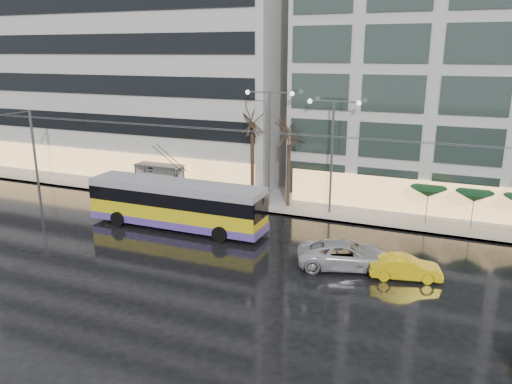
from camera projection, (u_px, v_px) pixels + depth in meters
The scene contains 19 objects.
ground at pixel (177, 250), 31.27m from camera, with size 140.00×140.00×0.00m, color black.
sidewalk at pixel (282, 195), 42.95m from camera, with size 80.00×10.00×0.15m, color gray.
kerb at pixel (260, 212), 38.55m from camera, with size 80.00×0.10×0.15m, color slate.
building_left at pixel (135, 60), 51.02m from camera, with size 34.00×14.00×22.00m, color #BBB9B3.
trolleybus at pixel (176, 206), 34.90m from camera, with size 12.93×5.06×5.99m.
catenary at pixel (242, 161), 36.79m from camera, with size 42.24×5.12×7.00m.
bus_shelter at pixel (157, 171), 43.33m from camera, with size 4.20×1.60×2.51m.
street_lamp_near at pixel (269, 132), 38.49m from camera, with size 3.96×0.36×9.03m.
street_lamp_far at pixel (332, 140), 36.72m from camera, with size 3.96×0.36×8.53m.
tree_a at pixel (252, 117), 38.92m from camera, with size 3.20×3.20×8.40m.
tree_b at pixel (289, 128), 38.18m from camera, with size 3.20×3.20×7.70m.
parasol_a at pixel (428, 192), 35.20m from camera, with size 2.50×2.50×2.65m.
parasol_b at pixel (474, 197), 34.09m from camera, with size 2.50×2.50×2.65m.
taxi_a at pixel (122, 204), 38.23m from camera, with size 1.78×4.44×1.51m, color yellow.
taxi_b at pixel (405, 268), 27.27m from camera, with size 1.35×3.87×1.27m, color yellow.
sedan_silver at pixel (346, 255), 28.67m from camera, with size 2.54×5.52×1.53m, color #A4A5A9.
pedestrian_a at pixel (176, 178), 42.55m from camera, with size 1.28×1.29×2.19m.
pedestrian_b at pixel (176, 180), 44.08m from camera, with size 1.13×1.09×1.84m.
pedestrian_c at pixel (153, 176), 44.56m from camera, with size 1.24×0.87×2.11m.
Camera 1 is at (15.78, -24.93, 12.06)m, focal length 35.00 mm.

